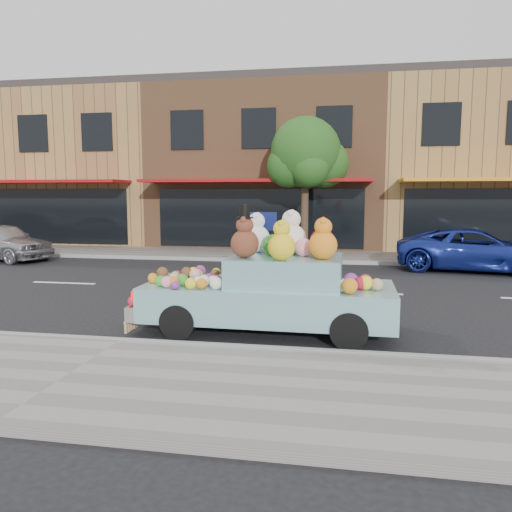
% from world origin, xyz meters
% --- Properties ---
extents(ground, '(120.00, 120.00, 0.00)m').
position_xyz_m(ground, '(0.00, 0.00, 0.00)').
color(ground, black).
rests_on(ground, ground).
extents(near_sidewalk, '(60.00, 3.00, 0.12)m').
position_xyz_m(near_sidewalk, '(0.00, -6.50, 0.06)').
color(near_sidewalk, gray).
rests_on(near_sidewalk, ground).
extents(far_sidewalk, '(60.00, 3.00, 0.12)m').
position_xyz_m(far_sidewalk, '(0.00, 6.50, 0.06)').
color(far_sidewalk, gray).
rests_on(far_sidewalk, ground).
extents(near_kerb, '(60.00, 0.12, 0.13)m').
position_xyz_m(near_kerb, '(0.00, -5.00, 0.07)').
color(near_kerb, gray).
rests_on(near_kerb, ground).
extents(far_kerb, '(60.00, 0.12, 0.13)m').
position_xyz_m(far_kerb, '(0.00, 5.00, 0.07)').
color(far_kerb, gray).
rests_on(far_kerb, ground).
extents(storefront_left, '(10.00, 9.80, 7.30)m').
position_xyz_m(storefront_left, '(-10.00, 11.97, 3.64)').
color(storefront_left, olive).
rests_on(storefront_left, ground).
extents(storefront_mid, '(10.00, 9.80, 7.30)m').
position_xyz_m(storefront_mid, '(0.00, 11.97, 3.64)').
color(storefront_mid, '#90603D').
rests_on(storefront_mid, ground).
extents(storefront_right, '(10.00, 9.80, 7.30)m').
position_xyz_m(storefront_right, '(10.00, 11.97, 3.64)').
color(storefront_right, olive).
rests_on(storefront_right, ground).
extents(street_tree, '(3.00, 2.70, 5.22)m').
position_xyz_m(street_tree, '(2.03, 6.55, 3.69)').
color(street_tree, '#38281C').
rests_on(street_tree, ground).
extents(car_silver, '(4.29, 2.63, 1.37)m').
position_xyz_m(car_silver, '(-8.75, 3.87, 0.68)').
color(car_silver, '#A2A2A6').
rests_on(car_silver, ground).
extents(car_blue, '(5.08, 3.01, 1.32)m').
position_xyz_m(car_blue, '(7.54, 4.17, 0.66)').
color(car_blue, '#1B2C97').
rests_on(car_blue, ground).
extents(art_car, '(4.51, 1.82, 2.24)m').
position_xyz_m(art_car, '(2.22, -3.73, 0.80)').
color(art_car, black).
rests_on(art_car, ground).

